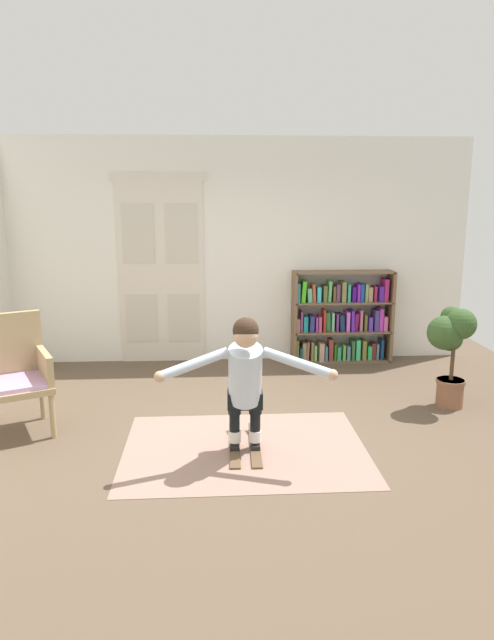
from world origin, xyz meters
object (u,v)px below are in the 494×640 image
object	(u,v)px
wicker_chair	(13,371)
potted_plant	(451,342)
skis_pair	(245,445)
bookshelf	(342,319)
person_skier	(245,374)

from	to	relation	value
wicker_chair	potted_plant	distance (m)	4.30
potted_plant	skis_pair	size ratio (longest dim) A/B	1.33
bookshelf	wicker_chair	size ratio (longest dim) A/B	1.20
skis_pair	person_skier	bearing A→B (deg)	-91.56
wicker_chair	potted_plant	world-z (taller)	wicker_chair
person_skier	wicker_chair	bearing A→B (deg)	162.35
person_skier	potted_plant	bearing A→B (deg)	25.09
wicker_chair	skis_pair	bearing A→B (deg)	-13.60
bookshelf	skis_pair	bearing A→B (deg)	-118.97
potted_plant	person_skier	xyz separation A→B (m)	(-2.18, -1.02, 0.04)
wicker_chair	skis_pair	distance (m)	2.25
potted_plant	person_skier	world-z (taller)	person_skier
skis_pair	potted_plant	bearing A→B (deg)	21.57
bookshelf	person_skier	distance (m)	3.11
bookshelf	wicker_chair	bearing A→B (deg)	-149.64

